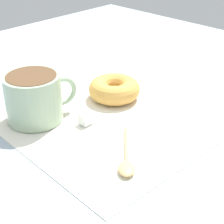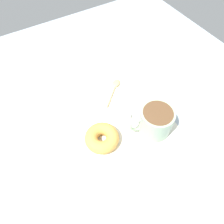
% 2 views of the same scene
% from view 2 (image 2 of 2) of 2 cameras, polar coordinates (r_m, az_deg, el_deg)
% --- Properties ---
extents(ground_plane, '(1.20, 1.20, 0.02)m').
position_cam_2_polar(ground_plane, '(0.68, -1.14, -2.78)').
color(ground_plane, '#99A8B7').
extents(napkin, '(0.33, 0.33, 0.00)m').
position_cam_2_polar(napkin, '(0.68, 0.00, -1.05)').
color(napkin, white).
rests_on(napkin, ground_plane).
extents(coffee_cup, '(0.13, 0.10, 0.08)m').
position_cam_2_polar(coffee_cup, '(0.63, 11.26, -2.25)').
color(coffee_cup, '#9EB793').
rests_on(coffee_cup, napkin).
extents(donut, '(0.10, 0.10, 0.04)m').
position_cam_2_polar(donut, '(0.62, -2.63, -6.77)').
color(donut, gold).
rests_on(donut, napkin).
extents(spoon, '(0.10, 0.10, 0.01)m').
position_cam_2_polar(spoon, '(0.75, 0.77, 6.65)').
color(spoon, '#D8B772').
rests_on(spoon, napkin).
extents(sugar_cube, '(0.02, 0.02, 0.02)m').
position_cam_2_polar(sugar_cube, '(0.67, 3.80, -1.07)').
color(sugar_cube, white).
rests_on(sugar_cube, napkin).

